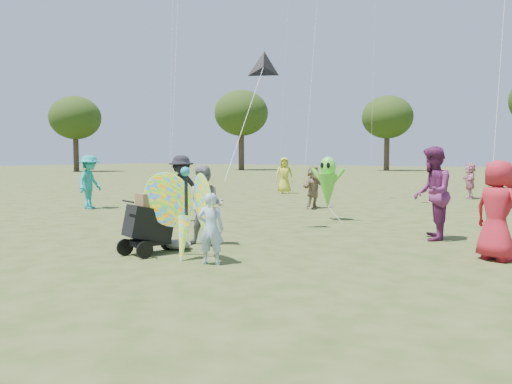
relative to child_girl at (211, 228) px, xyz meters
The scene contains 15 objects.
ground 0.68m from the child_girl, 42.36° to the right, with size 160.00×160.00×0.00m, color #51592B.
child_girl is the anchor object (origin of this frame).
adult_man 1.74m from the child_girl, 131.33° to the left, with size 0.76×0.59×1.57m, color gray.
grey_bag 1.61m from the child_girl, 151.95° to the left, with size 0.55×0.45×0.17m, color gray.
crowd_a 4.79m from the child_girl, 36.29° to the left, with size 0.82×0.54×1.69m, color #B01C2A.
crowd_b 5.36m from the child_girl, 135.92° to the left, with size 1.14×0.66×1.77m, color black.
crowd_d 9.01m from the child_girl, 105.39° to the left, with size 1.33×0.42×1.43m, color #93785A.
crowd_e 5.02m from the child_girl, 60.81° to the left, with size 0.95×0.74×1.95m, color #692355.
crowd_g 15.43m from the child_girl, 114.80° to the left, with size 0.82×0.54×1.69m, color gold.
crowd_i 9.81m from the child_girl, 151.72° to the left, with size 1.15×0.66×1.78m, color teal.
crowd_j 15.70m from the child_girl, 85.08° to the left, with size 1.36×0.43×1.47m, color #C7728F.
jogging_stroller 1.47m from the child_girl, behind, with size 0.73×1.13×1.09m.
butterfly_kite 0.67m from the child_girl, behind, with size 1.74×0.75×1.77m.
delta_kite_rig 4.92m from the child_girl, 108.68° to the left, with size 0.92×2.50×2.94m.
alien_kite 6.17m from the child_girl, 96.67° to the left, with size 1.12×0.69×1.74m.
Camera 1 is at (4.63, -6.09, 1.75)m, focal length 35.00 mm.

